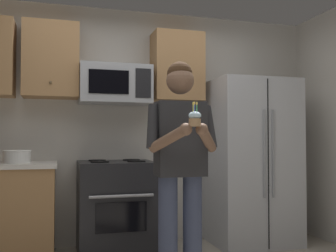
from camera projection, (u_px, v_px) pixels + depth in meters
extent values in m
cube|color=beige|center=(125.00, 126.00, 4.37)|extent=(4.40, 0.10, 2.60)
cube|color=black|center=(116.00, 207.00, 3.93)|extent=(0.76, 0.66, 0.92)
cube|color=black|center=(121.00, 217.00, 3.60)|extent=(0.48, 0.01, 0.28)
cylinder|color=#99999E|center=(122.00, 196.00, 3.59)|extent=(0.60, 0.03, 0.03)
cylinder|color=black|center=(100.00, 162.00, 3.76)|extent=(0.18, 0.18, 0.01)
cylinder|color=black|center=(136.00, 161.00, 3.86)|extent=(0.18, 0.18, 0.01)
cylinder|color=black|center=(97.00, 160.00, 4.03)|extent=(0.18, 0.18, 0.01)
cylinder|color=black|center=(131.00, 160.00, 4.13)|extent=(0.18, 0.18, 0.01)
cube|color=#9EA0A5|center=(115.00, 85.00, 4.09)|extent=(0.74, 0.40, 0.40)
cube|color=black|center=(109.00, 82.00, 3.86)|extent=(0.40, 0.01, 0.24)
cube|color=black|center=(143.00, 83.00, 3.96)|extent=(0.16, 0.01, 0.30)
cube|color=#B7BABF|center=(251.00, 161.00, 4.31)|extent=(0.90, 0.72, 1.80)
cylinder|color=gray|center=(264.00, 154.00, 3.94)|extent=(0.02, 0.02, 0.90)
cylinder|color=gray|center=(273.00, 153.00, 3.97)|extent=(0.02, 0.02, 0.90)
cube|color=black|center=(268.00, 163.00, 3.96)|extent=(0.01, 0.01, 1.74)
cube|color=#9E7247|center=(51.00, 61.00, 3.96)|extent=(0.55, 0.34, 0.76)
sphere|color=brown|center=(50.00, 83.00, 3.78)|extent=(0.03, 0.03, 0.03)
cube|color=#9E7247|center=(177.00, 67.00, 4.33)|extent=(0.55, 0.34, 0.76)
sphere|color=brown|center=(182.00, 88.00, 4.15)|extent=(0.03, 0.03, 0.03)
cylinder|color=white|center=(17.00, 157.00, 3.72)|extent=(0.25, 0.25, 0.11)
torus|color=white|center=(17.00, 151.00, 3.72)|extent=(0.26, 0.26, 0.02)
cylinder|color=#383F59|center=(168.00, 232.00, 2.99)|extent=(0.15, 0.15, 0.86)
cylinder|color=#383F59|center=(192.00, 231.00, 3.04)|extent=(0.15, 0.15, 0.86)
cube|color=#262628|center=(180.00, 139.00, 3.04)|extent=(0.38, 0.22, 0.58)
sphere|color=brown|center=(180.00, 80.00, 3.05)|extent=(0.22, 0.22, 0.22)
sphere|color=#382314|center=(180.00, 74.00, 3.06)|extent=(0.20, 0.20, 0.20)
cylinder|color=#262628|center=(153.00, 126.00, 2.95)|extent=(0.15, 0.18, 0.35)
cylinder|color=brown|center=(168.00, 139.00, 2.81)|extent=(0.26, 0.33, 0.21)
sphere|color=brown|center=(186.00, 129.00, 2.71)|extent=(0.09, 0.09, 0.09)
cylinder|color=#262628|center=(208.00, 127.00, 3.07)|extent=(0.15, 0.18, 0.35)
cylinder|color=brown|center=(207.00, 139.00, 2.89)|extent=(0.26, 0.33, 0.21)
sphere|color=brown|center=(202.00, 129.00, 2.75)|extent=(0.09, 0.09, 0.09)
cylinder|color=#A87F56|center=(195.00, 123.00, 2.71)|extent=(0.08, 0.08, 0.06)
ellipsoid|color=silver|center=(195.00, 115.00, 2.71)|extent=(0.09, 0.09, 0.06)
cylinder|color=#4CBF66|center=(197.00, 109.00, 2.72)|extent=(0.01, 0.01, 0.06)
ellipsoid|color=#FFD159|center=(197.00, 103.00, 2.72)|extent=(0.01, 0.01, 0.02)
cylinder|color=#F2D84C|center=(193.00, 109.00, 2.73)|extent=(0.01, 0.01, 0.06)
ellipsoid|color=#FFD159|center=(193.00, 104.00, 2.73)|extent=(0.01, 0.01, 0.02)
cylinder|color=#4C7FE5|center=(194.00, 109.00, 2.70)|extent=(0.01, 0.01, 0.06)
ellipsoid|color=#FFD159|center=(194.00, 103.00, 2.70)|extent=(0.01, 0.01, 0.02)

